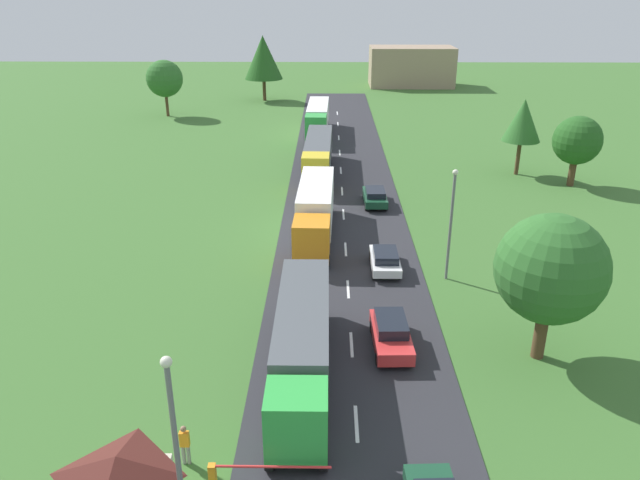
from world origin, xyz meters
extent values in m
cube|color=#2B2B30|center=(0.00, 24.50, 0.03)|extent=(10.00, 140.00, 0.06)
cube|color=white|center=(0.00, 9.52, 0.07)|extent=(0.16, 2.40, 0.01)
cube|color=white|center=(0.00, 15.75, 0.07)|extent=(0.16, 2.40, 0.01)
cube|color=white|center=(0.00, 22.01, 0.07)|extent=(0.16, 2.40, 0.01)
cube|color=white|center=(0.00, 28.16, 0.07)|extent=(0.16, 2.40, 0.01)
cube|color=white|center=(0.00, 35.24, 0.07)|extent=(0.16, 2.40, 0.01)
cube|color=white|center=(0.00, 41.31, 0.07)|extent=(0.16, 2.40, 0.01)
cube|color=white|center=(0.00, 47.96, 0.07)|extent=(0.16, 2.40, 0.01)
cube|color=white|center=(0.00, 54.95, 0.07)|extent=(0.16, 2.40, 0.01)
cube|color=white|center=(0.00, 62.06, 0.07)|extent=(0.16, 2.40, 0.01)
cube|color=white|center=(0.00, 69.86, 0.07)|extent=(0.16, 2.40, 0.01)
cube|color=white|center=(0.00, 77.28, 0.07)|extent=(0.16, 2.40, 0.01)
cube|color=green|center=(-2.47, 7.45, 1.91)|extent=(2.44, 2.24, 2.71)
cube|color=black|center=(-2.46, 6.39, 2.40)|extent=(2.10, 0.10, 1.19)
cube|color=#4C5156|center=(-2.47, 14.00, 2.16)|extent=(2.51, 10.17, 2.61)
cube|color=black|center=(-2.47, 14.00, 0.66)|extent=(0.91, 9.66, 0.24)
cylinder|color=black|center=(-1.41, 6.89, 0.56)|extent=(0.35, 1.00, 1.00)
cylinder|color=black|center=(-3.51, 6.89, 0.56)|extent=(0.35, 1.00, 1.00)
cylinder|color=black|center=(-1.43, 17.05, 0.56)|extent=(0.35, 1.00, 1.00)
cylinder|color=black|center=(-3.53, 17.05, 0.56)|extent=(0.35, 1.00, 1.00)
cylinder|color=black|center=(-1.43, 18.27, 0.56)|extent=(0.35, 1.00, 1.00)
cylinder|color=black|center=(-3.53, 18.27, 0.56)|extent=(0.35, 1.00, 1.00)
cube|color=orange|center=(-2.38, 25.72, 1.89)|extent=(2.51, 2.80, 2.66)
cube|color=black|center=(-2.41, 24.42, 2.37)|extent=(2.10, 0.16, 1.17)
cube|color=white|center=(-2.20, 31.99, 2.32)|extent=(2.75, 9.18, 2.92)
cube|color=black|center=(-2.20, 31.99, 0.66)|extent=(1.14, 8.68, 0.24)
cylinder|color=black|center=(-1.35, 25.01, 0.56)|extent=(0.38, 1.01, 1.00)
cylinder|color=black|center=(-3.45, 25.07, 0.56)|extent=(0.38, 1.01, 1.00)
cylinder|color=black|center=(-1.08, 34.69, 0.56)|extent=(0.38, 1.01, 1.00)
cylinder|color=black|center=(-3.18, 34.75, 0.56)|extent=(0.38, 1.01, 1.00)
cylinder|color=black|center=(-1.05, 35.79, 0.56)|extent=(0.38, 1.01, 1.00)
cylinder|color=black|center=(-3.15, 35.85, 0.56)|extent=(0.38, 1.01, 1.00)
cube|color=yellow|center=(-2.42, 40.89, 2.07)|extent=(2.49, 2.47, 3.02)
cube|color=black|center=(-2.44, 39.74, 2.61)|extent=(2.10, 0.14, 1.33)
cube|color=#4C5156|center=(-2.26, 48.12, 2.16)|extent=(2.74, 11.40, 2.61)
cube|color=black|center=(-2.26, 48.12, 0.66)|extent=(1.13, 10.80, 0.24)
cylinder|color=black|center=(-1.38, 40.26, 0.56)|extent=(0.37, 1.01, 1.00)
cylinder|color=black|center=(-3.48, 40.30, 0.56)|extent=(0.37, 1.01, 1.00)
cylinder|color=black|center=(-1.14, 51.50, 0.56)|extent=(0.37, 1.01, 1.00)
cylinder|color=black|center=(-3.24, 51.54, 0.56)|extent=(0.37, 1.01, 1.00)
cylinder|color=black|center=(-1.11, 52.86, 0.56)|extent=(0.37, 1.01, 1.00)
cylinder|color=black|center=(-3.21, 52.91, 0.56)|extent=(0.37, 1.01, 1.00)
cube|color=green|center=(-2.74, 58.08, 2.10)|extent=(2.49, 2.60, 3.08)
cube|color=black|center=(-2.77, 56.87, 2.65)|extent=(2.10, 0.14, 1.35)
cube|color=white|center=(-2.60, 64.97, 2.28)|extent=(2.71, 10.58, 2.84)
cube|color=black|center=(-2.60, 64.97, 0.66)|extent=(1.10, 10.02, 0.24)
cylinder|color=black|center=(-1.71, 57.42, 0.56)|extent=(0.37, 1.01, 1.00)
cylinder|color=black|center=(-3.81, 57.47, 0.56)|extent=(0.37, 1.01, 1.00)
cylinder|color=black|center=(-1.49, 68.11, 0.56)|extent=(0.37, 1.01, 1.00)
cylinder|color=black|center=(-3.59, 68.15, 0.56)|extent=(0.37, 1.01, 1.00)
cylinder|color=black|center=(-1.46, 69.37, 0.56)|extent=(0.37, 1.01, 1.00)
cylinder|color=black|center=(-3.56, 69.41, 0.56)|extent=(0.37, 1.01, 1.00)
cube|color=red|center=(2.04, 15.51, 0.73)|extent=(1.99, 4.55, 0.70)
cube|color=black|center=(2.03, 15.74, 1.37)|extent=(1.63, 2.56, 0.58)
cylinder|color=black|center=(2.91, 14.01, 0.38)|extent=(0.24, 0.65, 0.64)
cylinder|color=black|center=(1.25, 13.96, 0.38)|extent=(0.24, 0.65, 0.64)
cylinder|color=black|center=(2.82, 17.07, 0.38)|extent=(0.24, 0.65, 0.64)
cylinder|color=black|center=(1.17, 17.02, 0.38)|extent=(0.24, 0.65, 0.64)
cube|color=white|center=(2.52, 24.93, 0.66)|extent=(1.85, 4.17, 0.55)
cube|color=black|center=(2.52, 24.72, 1.20)|extent=(1.55, 2.34, 0.53)
cylinder|color=black|center=(1.70, 26.35, 0.38)|extent=(0.22, 0.64, 0.64)
cylinder|color=black|center=(3.35, 26.35, 0.38)|extent=(0.22, 0.64, 0.64)
cylinder|color=black|center=(1.70, 23.51, 0.38)|extent=(0.22, 0.64, 0.64)
cylinder|color=black|center=(3.35, 23.51, 0.38)|extent=(0.22, 0.64, 0.64)
cube|color=#19472D|center=(2.75, 37.77, 0.69)|extent=(1.93, 4.42, 0.62)
cube|color=black|center=(2.75, 37.56, 1.24)|extent=(1.61, 2.48, 0.48)
cylinder|color=black|center=(1.89, 39.26, 0.38)|extent=(0.23, 0.64, 0.64)
cylinder|color=black|center=(3.57, 39.28, 0.38)|extent=(0.23, 0.64, 0.64)
cylinder|color=black|center=(1.93, 36.27, 0.38)|extent=(0.23, 0.64, 0.64)
cylinder|color=black|center=(3.60, 36.29, 0.38)|extent=(0.23, 0.64, 0.64)
pyramid|color=#4C1E19|center=(-8.04, 3.45, 3.37)|extent=(3.19, 3.18, 0.77)
cube|color=orange|center=(-5.60, 5.95, 0.53)|extent=(0.28, 0.28, 1.05)
cylinder|color=red|center=(-3.35, 5.95, 1.00)|extent=(4.50, 0.10, 0.10)
cylinder|color=gray|center=(-6.97, 7.15, 0.44)|extent=(0.16, 0.16, 0.89)
cylinder|color=gray|center=(-6.77, 7.15, 0.44)|extent=(0.16, 0.16, 0.89)
cube|color=orange|center=(-6.87, 7.15, 1.22)|extent=(0.38, 0.22, 0.67)
sphere|color=#8C664C|center=(-6.87, 7.15, 1.71)|extent=(0.24, 0.24, 0.24)
cylinder|color=red|center=(-9.34, 6.21, 0.40)|extent=(0.16, 0.16, 0.79)
cylinder|color=red|center=(-9.14, 6.21, 0.40)|extent=(0.16, 0.16, 0.79)
cube|color=gray|center=(-9.24, 6.21, 1.09)|extent=(0.38, 0.22, 0.59)
sphere|color=tan|center=(-9.24, 6.21, 1.53)|extent=(0.21, 0.21, 0.21)
cylinder|color=slate|center=(-5.95, 3.14, 3.73)|extent=(0.18, 0.18, 7.46)
sphere|color=silver|center=(-5.95, 3.14, 7.58)|extent=(0.36, 0.36, 0.36)
cylinder|color=slate|center=(6.40, 23.71, 3.52)|extent=(0.18, 0.18, 7.04)
sphere|color=silver|center=(6.40, 23.71, 7.16)|extent=(0.36, 0.36, 0.36)
cylinder|color=#513823|center=(-11.71, 87.97, 1.72)|extent=(0.54, 0.54, 3.43)
cone|color=#23561E|center=(-11.71, 87.97, 6.78)|extent=(6.09, 6.09, 6.69)
cylinder|color=#513823|center=(21.65, 43.51, 1.34)|extent=(0.64, 0.64, 2.67)
sphere|color=#23561E|center=(21.65, 43.51, 4.34)|extent=(4.45, 4.45, 4.45)
cylinder|color=#513823|center=(9.50, 14.88, 1.48)|extent=(0.64, 0.64, 2.96)
sphere|color=#2D6628|center=(9.50, 14.88, 5.00)|extent=(5.44, 5.44, 5.44)
cylinder|color=#513823|center=(-24.42, 75.27, 1.68)|extent=(0.42, 0.42, 3.36)
sphere|color=#2D6628|center=(-24.42, 75.27, 5.28)|extent=(5.11, 5.11, 5.11)
cylinder|color=#513823|center=(17.57, 47.12, 1.70)|extent=(0.40, 0.40, 3.40)
cone|color=#2D6628|center=(17.57, 47.12, 5.44)|extent=(3.69, 3.69, 4.06)
cube|color=#9E846B|center=(13.91, 103.38, 3.49)|extent=(15.17, 8.21, 6.99)
camera|label=1|loc=(-1.29, -11.47, 17.69)|focal=33.91mm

